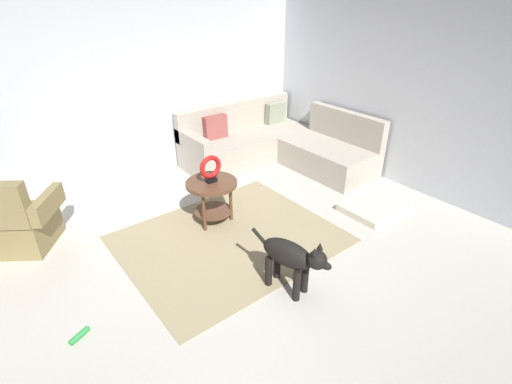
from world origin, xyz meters
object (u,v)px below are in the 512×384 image
torus_sculpture (211,168)px  dog_toy_rope (79,336)px  sectional_couch (276,145)px  side_table (212,191)px  armchair (17,222)px  dog_bed_mat (375,207)px  dog (291,258)px

torus_sculpture → dog_toy_rope: bearing=-156.0°
sectional_couch → side_table: (-1.77, -0.89, 0.13)m
side_table → armchair: bearing=156.1°
dog_toy_rope → side_table: bearing=24.0°
armchair → dog_bed_mat: armchair is taller
armchair → dog_bed_mat: (3.68, -1.90, -0.28)m
dog → sectional_couch: bearing=-142.0°
side_table → dog_toy_rope: 2.02m
torus_sculpture → dog_bed_mat: bearing=-30.7°
torus_sculpture → dog_toy_rope: (-1.81, -0.80, -0.69)m
armchair → side_table: size_ratio=1.67×
sectional_couch → dog: 2.99m
armchair → torus_sculpture: 2.13m
dog_bed_mat → dog: (-1.85, -0.40, 0.33)m
armchair → dog_bed_mat: 4.15m
sectional_couch → armchair: same height
armchair → sectional_couch: bearing=36.8°
side_table → dog: size_ratio=0.72×
dog_bed_mat → dog_toy_rope: bearing=176.1°
sectional_couch → torus_sculpture: bearing=-153.3°
dog_bed_mat → dog: 1.93m
side_table → dog_toy_rope: size_ratio=3.45×
sectional_couch → dog: bearing=-128.4°
side_table → sectional_couch: bearing=26.7°
dog → dog_toy_rope: 1.88m
dog_bed_mat → side_table: bearing=149.3°
side_table → torus_sculpture: (-0.00, 0.00, 0.29)m
torus_sculpture → dog: (-0.09, -1.45, -0.33)m
dog_toy_rope → torus_sculpture: bearing=24.0°
sectional_couch → dog: (-1.86, -2.34, 0.09)m
armchair → dog_bed_mat: bearing=8.8°
armchair → torus_sculpture: (1.91, -0.85, 0.39)m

